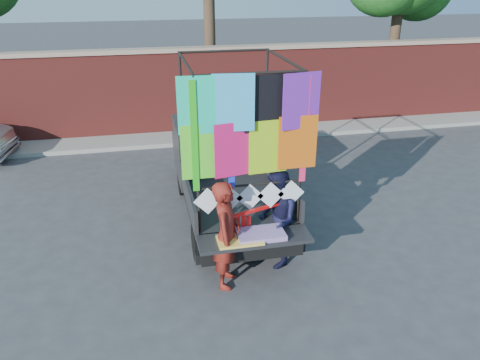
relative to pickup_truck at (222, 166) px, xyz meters
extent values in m
plane|color=#38383A|center=(-0.23, -1.94, -0.84)|extent=(90.00, 90.00, 0.00)
cube|color=maroon|center=(-0.23, 5.06, 0.41)|extent=(30.00, 0.35, 2.50)
cube|color=gray|center=(-0.23, 5.06, 1.71)|extent=(30.00, 0.45, 0.12)
cube|color=gray|center=(-0.23, 4.36, -0.78)|extent=(30.00, 1.20, 0.12)
cylinder|color=#38281C|center=(0.77, 6.26, 1.89)|extent=(0.36, 0.36, 5.46)
cylinder|color=#38281C|center=(7.27, 6.26, 1.43)|extent=(0.36, 0.36, 4.55)
cylinder|color=black|center=(-0.78, 0.60, -0.51)|extent=(0.22, 0.66, 0.66)
cylinder|color=black|center=(-0.78, -2.10, -0.51)|extent=(0.22, 0.66, 0.66)
cylinder|color=black|center=(0.78, 0.60, -0.51)|extent=(0.22, 0.66, 0.66)
cylinder|color=black|center=(0.78, -2.10, -0.51)|extent=(0.22, 0.66, 0.66)
cube|color=black|center=(0.00, -0.80, -0.35)|extent=(1.70, 4.19, 0.30)
cube|color=black|center=(0.00, -1.55, -0.07)|extent=(1.80, 2.30, 0.10)
cube|color=black|center=(-0.88, -1.55, 0.15)|extent=(0.06, 2.30, 0.45)
cube|color=black|center=(0.88, -1.55, 0.15)|extent=(0.06, 2.30, 0.45)
cube|color=black|center=(0.00, -0.42, 0.15)|extent=(1.80, 0.06, 0.45)
cube|color=black|center=(0.00, 0.55, 0.20)|extent=(1.80, 1.60, 1.25)
cube|color=#8C9EAD|center=(0.00, 0.10, 0.60)|extent=(1.60, 0.06, 0.55)
cube|color=#8C9EAD|center=(0.00, 1.30, 0.40)|extent=(1.60, 0.10, 0.70)
cube|color=black|center=(0.00, 1.65, -0.05)|extent=(1.75, 0.90, 0.55)
cube|color=black|center=(0.00, -2.95, -0.05)|extent=(1.80, 0.55, 0.06)
cube|color=black|center=(0.00, -2.72, -0.42)|extent=(1.85, 0.15, 0.18)
cylinder|color=black|center=(-0.82, -2.60, 1.23)|extent=(0.05, 0.05, 2.50)
cylinder|color=black|center=(-0.82, -0.50, 1.23)|extent=(0.05, 0.05, 2.50)
cylinder|color=black|center=(0.82, -2.60, 1.23)|extent=(0.05, 0.05, 2.50)
cylinder|color=black|center=(0.82, -0.50, 1.23)|extent=(0.05, 0.05, 2.50)
cylinder|color=black|center=(0.00, -2.60, 2.48)|extent=(1.70, 0.04, 0.04)
cylinder|color=black|center=(0.00, -0.50, 2.48)|extent=(1.70, 0.04, 0.04)
cylinder|color=black|center=(-0.82, -1.55, 2.48)|extent=(0.04, 2.15, 0.04)
cylinder|color=black|center=(0.82, -1.55, 2.48)|extent=(0.04, 2.15, 0.04)
cylinder|color=black|center=(0.00, -2.60, 0.73)|extent=(1.70, 0.04, 0.04)
cube|color=#0EC596|center=(-0.75, -2.62, 2.03)|extent=(0.62, 0.01, 0.85)
cube|color=#2EA1DF|center=(-0.25, -2.66, 2.03)|extent=(0.62, 0.01, 0.85)
cube|color=black|center=(0.25, -2.62, 2.03)|extent=(0.62, 0.01, 0.85)
cube|color=purple|center=(0.75, -2.66, 2.03)|extent=(0.62, 0.01, 0.85)
cube|color=#4CD425|center=(-0.75, -2.62, 1.38)|extent=(0.62, 0.01, 0.85)
cube|color=#DF1864|center=(-0.25, -2.66, 1.38)|extent=(0.62, 0.01, 0.85)
cube|color=#9AD316|center=(0.25, -2.62, 1.38)|extent=(0.62, 0.01, 0.85)
cube|color=#D05911|center=(0.75, -2.66, 1.38)|extent=(0.62, 0.01, 0.85)
cube|color=#1FB616|center=(-0.85, -2.64, 1.58)|extent=(0.10, 0.01, 1.70)
cube|color=#EB275C|center=(0.85, -2.64, 1.58)|extent=(0.10, 0.01, 1.70)
cube|color=#1932E1|center=(-0.30, -2.64, 1.58)|extent=(0.10, 0.01, 1.70)
cube|color=white|center=(-0.68, -2.63, 0.53)|extent=(0.45, 0.01, 0.45)
cube|color=white|center=(-0.34, -2.63, 0.53)|extent=(0.45, 0.01, 0.45)
cube|color=white|center=(0.00, -2.63, 0.53)|extent=(0.45, 0.01, 0.45)
cube|color=white|center=(0.34, -2.63, 0.53)|extent=(0.45, 0.01, 0.45)
cube|color=white|center=(0.68, -2.63, 0.53)|extent=(0.45, 0.01, 0.45)
cube|color=#F9376D|center=(0.10, -2.95, 0.02)|extent=(0.75, 0.45, 0.08)
cube|color=#F1C84C|center=(-0.25, -3.02, 0.00)|extent=(0.70, 0.40, 0.04)
imported|color=maroon|center=(-0.44, -2.90, 0.06)|extent=(0.63, 0.76, 1.80)
imported|color=black|center=(0.49, -2.51, 0.02)|extent=(0.78, 0.93, 1.72)
cube|color=red|center=(0.03, -2.70, 0.32)|extent=(0.99, 0.38, 0.04)
cube|color=red|center=(-0.30, -2.72, 0.00)|extent=(0.06, 0.02, 0.60)
cube|color=red|center=(-0.21, -2.72, -0.02)|extent=(0.06, 0.02, 0.60)
cube|color=red|center=(-0.13, -2.72, -0.04)|extent=(0.06, 0.02, 0.60)
cube|color=red|center=(-0.04, -2.72, -0.06)|extent=(0.06, 0.02, 0.60)
camera|label=1|loc=(-1.57, -9.10, 3.80)|focal=35.00mm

